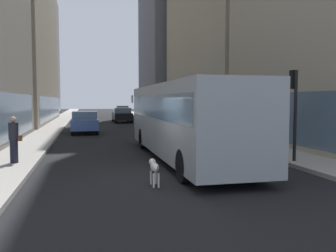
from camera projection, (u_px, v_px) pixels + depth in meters
name	position (u px, v px, depth m)	size (l,w,h in m)	color
ground_plane	(108.00, 120.00, 45.29)	(120.00, 120.00, 0.00)	black
sidewalk_left	(61.00, 120.00, 44.00)	(2.40, 110.00, 0.15)	#9E9991
sidewalk_right	(152.00, 118.00, 46.57)	(2.40, 110.00, 0.15)	#ADA89E
building_left_far	(29.00, 53.00, 60.23)	(8.53, 21.33, 21.03)	slate
transit_bus	(183.00, 116.00, 14.61)	(2.78, 11.53, 3.05)	#999EA3
car_black_suv	(122.00, 115.00, 39.24)	(1.91, 4.42, 1.62)	black
car_red_coupe	(122.00, 111.00, 55.07)	(1.87, 4.25, 1.62)	red
car_blue_hatchback	(85.00, 122.00, 26.23)	(1.89, 4.19, 1.62)	#4C6BB7
dalmatian_dog	(154.00, 168.00, 10.11)	(0.22, 0.96, 0.72)	white
pedestrian_with_handbag	(14.00, 139.00, 12.91)	(0.45, 0.34, 1.69)	#1E1E2D
traffic_light_near	(294.00, 100.00, 13.29)	(0.24, 0.41, 3.40)	black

